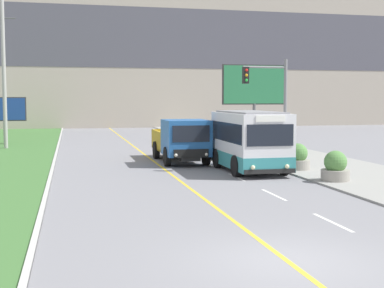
% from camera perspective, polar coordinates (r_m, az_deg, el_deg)
% --- Properties ---
extents(ground_plane, '(300.00, 300.00, 0.00)m').
position_cam_1_polar(ground_plane, '(12.29, 10.16, -12.21)').
color(ground_plane, slate).
extents(lane_marking_centre, '(2.88, 140.00, 0.01)m').
position_cam_1_polar(lane_marking_centre, '(13.34, 9.51, -10.82)').
color(lane_marking_centre, gold).
rests_on(lane_marking_centre, ground_plane).
extents(apartment_block_background, '(80.00, 8.04, 21.15)m').
position_cam_1_polar(apartment_block_background, '(70.66, -9.17, 10.46)').
color(apartment_block_background, '#A89E8E').
rests_on(apartment_block_background, ground_plane).
extents(city_bus, '(2.62, 5.61, 2.98)m').
position_cam_1_polar(city_bus, '(26.41, 6.19, 0.30)').
color(city_bus, silver).
rests_on(city_bus, ground_plane).
extents(dump_truck, '(2.43, 6.55, 2.45)m').
position_cam_1_polar(dump_truck, '(29.62, -0.98, 0.33)').
color(dump_truck, black).
rests_on(dump_truck, ground_plane).
extents(utility_pole_far, '(1.80, 0.28, 10.56)m').
position_cam_1_polar(utility_pole_far, '(40.69, -19.43, 7.03)').
color(utility_pole_far, '#9E9E99').
rests_on(utility_pole_far, ground_plane).
extents(traffic_light_mast, '(2.28, 0.32, 5.52)m').
position_cam_1_polar(traffic_light_mast, '(26.51, 8.57, 4.66)').
color(traffic_light_mast, slate).
rests_on(traffic_light_mast, ground_plane).
extents(billboard_large, '(4.94, 0.24, 6.10)m').
position_cam_1_polar(billboard_large, '(39.91, 6.69, 6.07)').
color(billboard_large, '#59595B').
rests_on(billboard_large, ground_plane).
extents(billboard_small, '(3.30, 0.24, 3.73)m').
position_cam_1_polar(billboard_small, '(44.42, -19.38, 3.36)').
color(billboard_small, '#59595B').
rests_on(billboard_small, ground_plane).
extents(planter_round_near, '(1.22, 1.22, 1.29)m').
position_cam_1_polar(planter_round_near, '(23.76, 15.04, -2.45)').
color(planter_round_near, gray).
rests_on(planter_round_near, sidewalk_right).
extents(planter_round_second, '(1.22, 1.22, 1.30)m').
position_cam_1_polar(planter_round_second, '(27.13, 11.21, -1.48)').
color(planter_round_second, gray).
rests_on(planter_round_second, sidewalk_right).
extents(planter_round_third, '(1.10, 1.10, 1.23)m').
position_cam_1_polar(planter_round_third, '(30.60, 8.24, -0.78)').
color(planter_round_third, gray).
rests_on(planter_round_third, sidewalk_right).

